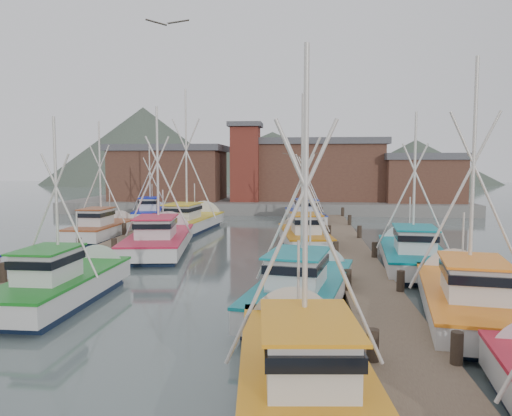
# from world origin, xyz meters

# --- Properties ---
(ground) EXTENTS (260.00, 260.00, 0.00)m
(ground) POSITION_xyz_m (0.00, 0.00, 0.00)
(ground) COLOR #4F5F5D
(ground) RESTS_ON ground
(dock_left) EXTENTS (2.30, 46.00, 1.50)m
(dock_left) POSITION_xyz_m (-7.00, 4.04, 0.21)
(dock_left) COLOR brown
(dock_left) RESTS_ON ground
(dock_right) EXTENTS (2.30, 46.00, 1.50)m
(dock_right) POSITION_xyz_m (7.00, 4.04, 0.21)
(dock_right) COLOR brown
(dock_right) RESTS_ON ground
(quay) EXTENTS (44.00, 16.00, 1.20)m
(quay) POSITION_xyz_m (0.00, 37.00, 0.60)
(quay) COLOR slate
(quay) RESTS_ON ground
(shed_left) EXTENTS (12.72, 8.48, 6.20)m
(shed_left) POSITION_xyz_m (-11.00, 35.00, 4.34)
(shed_left) COLOR brown
(shed_left) RESTS_ON quay
(shed_center) EXTENTS (14.84, 9.54, 6.90)m
(shed_center) POSITION_xyz_m (6.00, 37.00, 4.69)
(shed_center) COLOR brown
(shed_center) RESTS_ON quay
(shed_right) EXTENTS (8.48, 6.36, 5.20)m
(shed_right) POSITION_xyz_m (17.00, 34.00, 3.84)
(shed_right) COLOR brown
(shed_right) RESTS_ON quay
(lookout_tower) EXTENTS (3.60, 3.60, 8.50)m
(lookout_tower) POSITION_xyz_m (-2.00, 33.00, 5.55)
(lookout_tower) COLOR maroon
(lookout_tower) RESTS_ON quay
(distant_hills) EXTENTS (175.00, 140.00, 42.00)m
(distant_hills) POSITION_xyz_m (-12.76, 122.59, 0.00)
(distant_hills) COLOR #485446
(distant_hills) RESTS_ON ground
(boat_1) EXTENTS (3.41, 8.80, 8.33)m
(boat_1) POSITION_xyz_m (4.26, -10.26, 0.68)
(boat_1) COLOR #0F1C35
(boat_1) RESTS_ON ground
(boat_4) EXTENTS (3.07, 8.22, 7.59)m
(boat_4) POSITION_xyz_m (-4.70, -3.09, 0.68)
(boat_4) COLOR #0F1C35
(boat_4) RESTS_ON ground
(boat_5) EXTENTS (4.29, 9.21, 8.40)m
(boat_5) POSITION_xyz_m (4.38, -2.90, 0.68)
(boat_5) COLOR #0F1C35
(boat_5) RESTS_ON ground
(boat_7) EXTENTS (4.16, 9.23, 9.41)m
(boat_7) POSITION_xyz_m (9.84, -3.74, 0.68)
(boat_7) COLOR #0F1C35
(boat_7) RESTS_ON ground
(boat_8) EXTENTS (4.58, 10.62, 9.52)m
(boat_8) POSITION_xyz_m (-4.30, 8.14, 0.68)
(boat_8) COLOR #0F1C35
(boat_8) RESTS_ON ground
(boat_9) EXTENTS (3.55, 8.57, 7.92)m
(boat_9) POSITION_xyz_m (4.30, 10.27, 0.68)
(boat_9) COLOR #0F1C35
(boat_9) RESTS_ON ground
(boat_10) EXTENTS (3.57, 8.27, 8.80)m
(boat_10) POSITION_xyz_m (-9.67, 12.77, 0.68)
(boat_10) COLOR #0F1C35
(boat_10) RESTS_ON ground
(boat_11) EXTENTS (3.69, 9.20, 8.53)m
(boat_11) POSITION_xyz_m (9.74, 4.49, 0.68)
(boat_11) COLOR #0F1C35
(boat_11) RESTS_ON ground
(boat_12) EXTENTS (4.76, 10.74, 11.96)m
(boat_12) POSITION_xyz_m (-4.64, 17.62, 0.69)
(boat_12) COLOR #0F1C35
(boat_12) RESTS_ON ground
(boat_13) EXTENTS (3.74, 8.92, 8.09)m
(boat_13) POSITION_xyz_m (4.36, 23.17, 0.68)
(boat_13) COLOR #0F1C35
(boat_13) RESTS_ON ground
(boat_14) EXTENTS (3.68, 8.19, 7.84)m
(boat_14) POSITION_xyz_m (-9.79, 23.95, 0.68)
(boat_14) COLOR #0F1C35
(boat_14) RESTS_ON ground
(gull_near) EXTENTS (1.55, 0.66, 0.24)m
(gull_near) POSITION_xyz_m (-0.51, -3.54, 10.16)
(gull_near) COLOR slate
(gull_near) RESTS_ON ground
(gull_far) EXTENTS (1.54, 0.60, 0.24)m
(gull_far) POSITION_xyz_m (4.14, 0.45, 5.61)
(gull_far) COLOR slate
(gull_far) RESTS_ON ground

